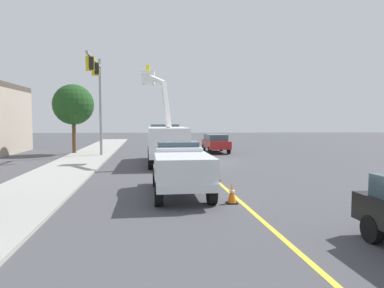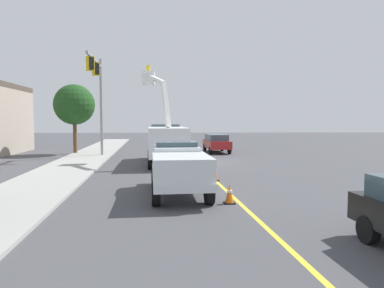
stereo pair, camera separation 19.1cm
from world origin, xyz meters
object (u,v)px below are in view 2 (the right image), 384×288
traffic_cone_leading (229,194)px  traffic_cone_trailing (191,152)px  traffic_cone_mid_front (215,173)px  service_pickup_truck (179,167)px  passing_minivan (216,142)px  utility_bucket_truck (166,140)px  traffic_cone_mid_rear (201,160)px  traffic_signal_mast (98,87)px

traffic_cone_leading → traffic_cone_trailing: 16.15m
traffic_cone_mid_front → service_pickup_truck: bearing=150.3°
passing_minivan → utility_bucket_truck: bearing=151.5°
traffic_cone_mid_rear → traffic_cone_leading: bearing=-177.9°
service_pickup_truck → traffic_signal_mast: traffic_signal_mast is taller
utility_bucket_truck → traffic_cone_trailing: (4.04, -1.92, -1.20)m
traffic_cone_mid_rear → utility_bucket_truck: bearing=51.5°
traffic_cone_leading → traffic_cone_mid_rear: size_ratio=0.85×
service_pickup_truck → passing_minivan: 18.92m
traffic_cone_leading → utility_bucket_truck: bearing=12.3°
utility_bucket_truck → traffic_cone_mid_rear: bearing=-128.5°
utility_bucket_truck → service_pickup_truck: utility_bucket_truck is taller
utility_bucket_truck → traffic_signal_mast: traffic_signal_mast is taller
service_pickup_truck → traffic_cone_mid_front: (3.18, -1.82, -0.72)m
utility_bucket_truck → traffic_signal_mast: size_ratio=1.04×
passing_minivan → traffic_cone_trailing: 4.81m
service_pickup_truck → passing_minivan: bearing=-10.9°
utility_bucket_truck → service_pickup_truck: bearing=-175.5°
utility_bucket_truck → traffic_cone_mid_front: 7.85m
traffic_cone_leading → traffic_cone_trailing: traffic_cone_trailing is taller
utility_bucket_truck → traffic_cone_mid_rear: size_ratio=10.01×
traffic_signal_mast → traffic_cone_leading: bearing=-152.4°
passing_minivan → traffic_cone_mid_front: 15.51m
traffic_cone_leading → traffic_cone_mid_rear: (10.29, 0.37, 0.06)m
traffic_cone_mid_front → traffic_signal_mast: (10.52, 8.01, 5.18)m
service_pickup_truck → traffic_cone_mid_rear: size_ratio=6.87×
traffic_cone_mid_front → traffic_signal_mast: size_ratio=0.10×
service_pickup_truck → traffic_cone_mid_front: size_ratio=7.15×
service_pickup_truck → traffic_cone_trailing: 14.56m
utility_bucket_truck → passing_minivan: size_ratio=1.70×
service_pickup_truck → traffic_cone_trailing: bearing=-4.3°
traffic_cone_mid_rear → passing_minivan: bearing=-12.1°
service_pickup_truck → traffic_cone_mid_rear: bearing=-9.5°
passing_minivan → traffic_signal_mast: 11.85m
traffic_cone_mid_front → traffic_cone_trailing: size_ratio=0.97×
passing_minivan → traffic_cone_mid_rear: bearing=167.9°
service_pickup_truck → traffic_cone_mid_rear: 8.80m
traffic_cone_trailing → passing_minivan: bearing=-31.5°
traffic_cone_leading → passing_minivan: bearing=-5.0°
traffic_cone_mid_rear → traffic_signal_mast: size_ratio=0.10×
traffic_cone_mid_front → traffic_signal_mast: 14.20m
traffic_cone_mid_front → traffic_cone_mid_rear: bearing=3.8°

